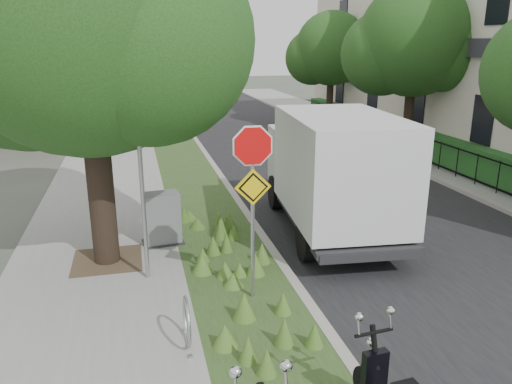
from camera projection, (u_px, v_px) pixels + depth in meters
ground at (338, 309)px, 8.77m from camera, size 120.00×120.00×0.00m
sidewalk_near at (108, 177)px, 17.07m from camera, size 3.50×60.00×0.12m
verge at (188, 172)px, 17.70m from camera, size 2.00×60.00×0.12m
kerb_near at (216, 170)px, 17.93m from camera, size 0.20×60.00×0.13m
road at (308, 166)px, 18.74m from camera, size 7.00×60.00×0.01m
kerb_far at (393, 160)px, 19.53m from camera, size 0.20×60.00×0.13m
footpath_far at (431, 157)px, 19.92m from camera, size 3.20×60.00×0.12m
street_tree_main at (81, 25)px, 9.10m from camera, size 6.21×5.54×7.66m
bare_post at (141, 178)px, 9.09m from camera, size 0.08×0.08×4.00m
bike_hoop at (187, 322)px, 7.45m from camera, size 0.06×0.78×0.77m
sign_assembly at (253, 178)px, 8.31m from camera, size 0.94×0.08×3.22m
fence_far at (410, 144)px, 19.51m from camera, size 0.04×24.00×1.00m
hedge_far at (426, 143)px, 19.67m from camera, size 1.00×24.00×1.10m
brick_building at (5, 47)px, 25.82m from camera, size 9.40×10.40×8.30m
far_tree_b at (412, 45)px, 18.42m from camera, size 4.83×4.31×6.56m
far_tree_c at (330, 52)px, 25.98m from camera, size 4.37×3.89×5.93m
box_truck at (333, 167)px, 11.82m from camera, size 2.68×5.76×2.53m
utility_cabinet at (162, 219)px, 11.18m from camera, size 0.94×0.69×1.17m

